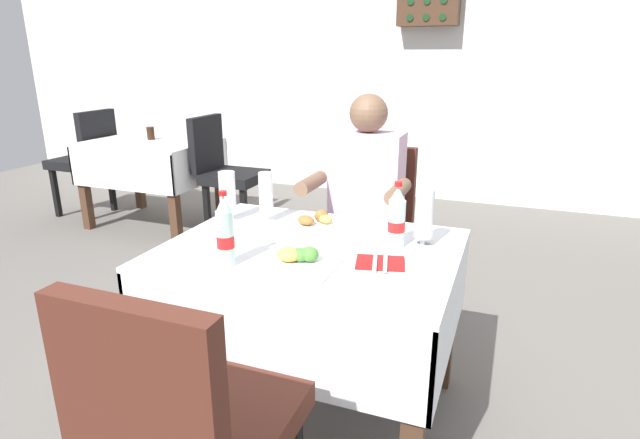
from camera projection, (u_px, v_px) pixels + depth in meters
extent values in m
plane|color=#66605B|center=(305.00, 439.00, 2.00)|extent=(11.00, 11.00, 0.00)
cube|color=silver|center=(455.00, 49.00, 4.91)|extent=(11.00, 0.12, 2.97)
cube|color=white|center=(311.00, 249.00, 1.96)|extent=(1.10, 0.86, 0.02)
cube|color=white|center=(261.00, 343.00, 1.63)|extent=(1.10, 0.02, 0.32)
cube|color=white|center=(345.00, 252.00, 2.38)|extent=(1.10, 0.02, 0.32)
cube|color=white|center=(194.00, 269.00, 2.20)|extent=(0.02, 0.86, 0.32)
cube|color=white|center=(452.00, 313.00, 1.82)|extent=(0.02, 0.86, 0.32)
cube|color=#472D1E|center=(153.00, 357.00, 1.91)|extent=(0.07, 0.07, 0.72)
cube|color=#472D1E|center=(414.00, 422.00, 1.57)|extent=(0.07, 0.07, 0.72)
cube|color=#472D1E|center=(248.00, 280.00, 2.57)|extent=(0.07, 0.07, 0.72)
cube|color=#472D1E|center=(447.00, 314.00, 2.23)|extent=(0.07, 0.07, 0.72)
cube|color=#4C2319|center=(363.00, 244.00, 2.68)|extent=(0.44, 0.44, 0.08)
cube|color=#4C2319|center=(377.00, 185.00, 2.82)|extent=(0.42, 0.06, 0.44)
cube|color=black|center=(321.00, 298.00, 2.67)|extent=(0.04, 0.04, 0.45)
cube|color=black|center=(385.00, 309.00, 2.55)|extent=(0.04, 0.04, 0.45)
cube|color=black|center=(342.00, 273.00, 2.97)|extent=(0.04, 0.04, 0.45)
cube|color=black|center=(400.00, 282.00, 2.85)|extent=(0.04, 0.04, 0.45)
cube|color=#4C2319|center=(210.00, 422.00, 1.38)|extent=(0.44, 0.44, 0.08)
cube|color=#4C2319|center=(137.00, 397.00, 1.08)|extent=(0.42, 0.06, 0.44)
cylinder|color=#282D42|center=(335.00, 304.00, 2.61)|extent=(0.10, 0.10, 0.45)
cylinder|color=#282D42|center=(365.00, 309.00, 2.55)|extent=(0.10, 0.10, 0.45)
cube|color=#282D42|center=(361.00, 243.00, 2.64)|extent=(0.34, 0.36, 0.12)
cube|color=silver|center=(367.00, 181.00, 2.61)|extent=(0.36, 0.20, 0.50)
sphere|color=brown|center=(369.00, 113.00, 2.51)|extent=(0.19, 0.19, 0.19)
cylinder|color=brown|center=(311.00, 183.00, 2.47)|extent=(0.07, 0.26, 0.07)
cylinder|color=brown|center=(398.00, 191.00, 2.33)|extent=(0.07, 0.26, 0.07)
cube|color=white|center=(302.00, 263.00, 1.78)|extent=(0.25, 0.25, 0.01)
ellipsoid|color=#4C8E38|center=(309.00, 254.00, 1.78)|extent=(0.07, 0.06, 0.05)
ellipsoid|color=#4C8E38|center=(300.00, 255.00, 1.78)|extent=(0.08, 0.08, 0.05)
ellipsoid|color=gold|center=(288.00, 255.00, 1.78)|extent=(0.09, 0.08, 0.05)
cube|color=white|center=(319.00, 226.00, 2.17)|extent=(0.23, 0.23, 0.01)
ellipsoid|color=gold|center=(325.00, 219.00, 2.18)|extent=(0.09, 0.08, 0.04)
ellipsoid|color=#99602D|center=(321.00, 216.00, 2.20)|extent=(0.08, 0.07, 0.05)
ellipsoid|color=#99602D|center=(306.00, 220.00, 2.16)|extent=(0.10, 0.09, 0.04)
cylinder|color=white|center=(229.00, 219.00, 2.27)|extent=(0.07, 0.07, 0.01)
cylinder|color=white|center=(229.00, 216.00, 2.26)|extent=(0.02, 0.02, 0.03)
cylinder|color=white|center=(227.00, 192.00, 2.23)|extent=(0.07, 0.07, 0.18)
cylinder|color=#C68928|center=(228.00, 199.00, 2.24)|extent=(0.07, 0.07, 0.12)
cylinder|color=white|center=(422.00, 245.00, 1.96)|extent=(0.07, 0.07, 0.01)
cylinder|color=white|center=(423.00, 241.00, 1.96)|extent=(0.02, 0.02, 0.03)
cylinder|color=white|center=(424.00, 214.00, 1.92)|extent=(0.07, 0.07, 0.19)
cylinder|color=black|center=(424.00, 219.00, 1.93)|extent=(0.06, 0.06, 0.15)
cylinder|color=white|center=(267.00, 220.00, 2.26)|extent=(0.07, 0.07, 0.01)
cylinder|color=white|center=(267.00, 216.00, 2.25)|extent=(0.02, 0.02, 0.03)
cylinder|color=white|center=(266.00, 193.00, 2.22)|extent=(0.06, 0.06, 0.18)
cylinder|color=gold|center=(266.00, 196.00, 2.22)|extent=(0.06, 0.06, 0.15)
cylinder|color=silver|center=(226.00, 239.00, 1.75)|extent=(0.06, 0.06, 0.20)
cylinder|color=red|center=(226.00, 241.00, 1.76)|extent=(0.06, 0.06, 0.04)
cone|color=silver|center=(223.00, 203.00, 1.71)|extent=(0.05, 0.05, 0.05)
cylinder|color=red|center=(223.00, 193.00, 1.70)|extent=(0.03, 0.03, 0.02)
cylinder|color=silver|center=(396.00, 224.00, 1.93)|extent=(0.06, 0.06, 0.18)
cylinder|color=red|center=(396.00, 226.00, 1.93)|extent=(0.07, 0.07, 0.04)
cone|color=silver|center=(398.00, 193.00, 1.89)|extent=(0.06, 0.06, 0.05)
cylinder|color=red|center=(398.00, 184.00, 1.88)|extent=(0.03, 0.03, 0.02)
cube|color=maroon|center=(380.00, 263.00, 1.79)|extent=(0.20, 0.17, 0.01)
cube|color=silver|center=(375.00, 261.00, 1.79)|extent=(0.06, 0.19, 0.01)
cube|color=silver|center=(385.00, 261.00, 1.79)|extent=(0.06, 0.19, 0.01)
cube|color=white|center=(150.00, 142.00, 4.35)|extent=(1.03, 0.79, 0.02)
cube|color=white|center=(120.00, 171.00, 4.06)|extent=(1.03, 0.02, 0.32)
cube|color=white|center=(179.00, 154.00, 4.75)|extent=(1.03, 0.02, 0.32)
cube|color=white|center=(105.00, 158.00, 4.58)|extent=(0.02, 0.79, 0.32)
cube|color=white|center=(202.00, 166.00, 4.23)|extent=(0.02, 0.79, 0.32)
cube|color=#472D1E|center=(84.00, 188.00, 4.32)|extent=(0.07, 0.07, 0.72)
cube|color=#472D1E|center=(174.00, 199.00, 4.01)|extent=(0.07, 0.07, 0.72)
cube|color=#472D1E|center=(138.00, 172.00, 4.92)|extent=(0.07, 0.07, 0.72)
cube|color=#472D1E|center=(219.00, 180.00, 4.61)|extent=(0.07, 0.07, 0.72)
cube|color=black|center=(80.00, 162.00, 4.70)|extent=(0.44, 0.44, 0.08)
cube|color=black|center=(98.00, 136.00, 4.54)|extent=(0.06, 0.42, 0.44)
cube|color=black|center=(84.00, 185.00, 4.99)|extent=(0.04, 0.04, 0.45)
cube|color=black|center=(56.00, 193.00, 4.69)|extent=(0.04, 0.04, 0.45)
cube|color=black|center=(112.00, 188.00, 4.88)|extent=(0.04, 0.04, 0.45)
cube|color=black|center=(84.00, 196.00, 4.58)|extent=(0.04, 0.04, 0.45)
cube|color=black|center=(235.00, 177.00, 4.14)|extent=(0.44, 0.44, 0.08)
cube|color=black|center=(206.00, 143.00, 4.15)|extent=(0.06, 0.42, 0.44)
cube|color=black|center=(244.00, 216.00, 4.02)|extent=(0.04, 0.04, 0.45)
cube|color=black|center=(264.00, 205.00, 4.32)|extent=(0.04, 0.04, 0.45)
cube|color=black|center=(207.00, 212.00, 4.13)|extent=(0.04, 0.04, 0.45)
cube|color=black|center=(229.00, 201.00, 4.44)|extent=(0.04, 0.04, 0.45)
cylinder|color=black|center=(151.00, 133.00, 4.39)|extent=(0.06, 0.06, 0.11)
cube|color=#472D1E|center=(429.00, 2.00, 4.72)|extent=(0.56, 0.20, 0.42)
cylinder|color=#193D1E|center=(411.00, 18.00, 4.78)|extent=(0.06, 0.14, 0.06)
cylinder|color=#193D1E|center=(427.00, 18.00, 4.73)|extent=(0.06, 0.14, 0.06)
cylinder|color=#193D1E|center=(444.00, 17.00, 4.68)|extent=(0.06, 0.14, 0.06)
cylinder|color=#193D1E|center=(412.00, 2.00, 4.74)|extent=(0.06, 0.14, 0.06)
cylinder|color=#193D1E|center=(428.00, 2.00, 4.69)|extent=(0.06, 0.14, 0.06)
cylinder|color=#193D1E|center=(445.00, 1.00, 4.64)|extent=(0.06, 0.14, 0.06)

